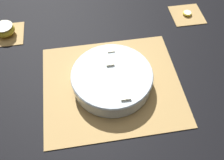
# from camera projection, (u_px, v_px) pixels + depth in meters

# --- Properties ---
(ground_plane) EXTENTS (6.00, 6.00, 0.00)m
(ground_plane) POSITION_uv_depth(u_px,v_px,m) (112.00, 85.00, 0.86)
(ground_plane) COLOR black
(bamboo_mat_center) EXTENTS (0.45, 0.39, 0.01)m
(bamboo_mat_center) POSITION_uv_depth(u_px,v_px,m) (112.00, 85.00, 0.86)
(bamboo_mat_center) COLOR #A8844C
(bamboo_mat_center) RESTS_ON ground_plane
(coaster_mat_near_left) EXTENTS (0.13, 0.13, 0.01)m
(coaster_mat_near_left) POSITION_uv_depth(u_px,v_px,m) (187.00, 15.00, 1.07)
(coaster_mat_near_left) COLOR #A8844C
(coaster_mat_near_left) RESTS_ON ground_plane
(coaster_mat_near_right) EXTENTS (0.13, 0.13, 0.01)m
(coaster_mat_near_right) POSITION_uv_depth(u_px,v_px,m) (7.00, 34.00, 1.00)
(coaster_mat_near_right) COLOR #A8844C
(coaster_mat_near_right) RESTS_ON ground_plane
(fruit_salad_bowl) EXTENTS (0.26, 0.26, 0.06)m
(fruit_salad_bowl) POSITION_uv_depth(u_px,v_px,m) (112.00, 78.00, 0.83)
(fruit_salad_bowl) COLOR silver
(fruit_salad_bowl) RESTS_ON bamboo_mat_center
(apple_half) EXTENTS (0.07, 0.07, 0.04)m
(apple_half) POSITION_uv_depth(u_px,v_px,m) (5.00, 30.00, 0.98)
(apple_half) COLOR gold
(apple_half) RESTS_ON coaster_mat_near_right
(banana_coin_single) EXTENTS (0.04, 0.04, 0.01)m
(banana_coin_single) POSITION_uv_depth(u_px,v_px,m) (187.00, 13.00, 1.07)
(banana_coin_single) COLOR #F4EABC
(banana_coin_single) RESTS_ON coaster_mat_near_left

